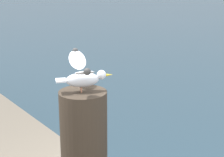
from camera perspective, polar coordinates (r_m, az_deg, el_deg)
mooring_post at (r=2.79m, az=-4.23°, el=-11.54°), size 0.34×0.34×0.98m
seagull at (r=2.56m, az=-4.44°, el=0.69°), size 0.61×0.38×0.25m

